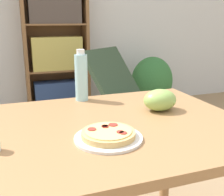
# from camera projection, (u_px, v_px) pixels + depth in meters

# --- Properties ---
(wall_back) EXTENTS (8.00, 0.05, 2.60)m
(wall_back) POSITION_uv_depth(u_px,v_px,m) (32.00, 8.00, 3.37)
(wall_back) COLOR silver
(wall_back) RESTS_ON ground_plane
(dining_table) EXTENTS (1.12, 0.86, 0.77)m
(dining_table) POSITION_uv_depth(u_px,v_px,m) (109.00, 149.00, 1.16)
(dining_table) COLOR #A37549
(dining_table) RESTS_ON ground_plane
(pizza_on_plate) EXTENTS (0.24, 0.24, 0.04)m
(pizza_on_plate) POSITION_uv_depth(u_px,v_px,m) (108.00, 135.00, 0.98)
(pizza_on_plate) COLOR white
(pizza_on_plate) RESTS_ON dining_table
(grape_bunch) EXTENTS (0.16, 0.12, 0.10)m
(grape_bunch) POSITION_uv_depth(u_px,v_px,m) (160.00, 100.00, 1.28)
(grape_bunch) COLOR #93BC5B
(grape_bunch) RESTS_ON dining_table
(drink_bottle) EXTENTS (0.07, 0.07, 0.26)m
(drink_bottle) POSITION_uv_depth(u_px,v_px,m) (81.00, 77.00, 1.42)
(drink_bottle) COLOR #A3DBEA
(drink_bottle) RESTS_ON dining_table
(lounge_chair_far) EXTENTS (0.86, 0.95, 0.88)m
(lounge_chair_far) POSITION_uv_depth(u_px,v_px,m) (126.00, 108.00, 2.90)
(lounge_chair_far) COLOR slate
(lounge_chair_far) RESTS_ON ground_plane
(bookshelf) EXTENTS (0.76, 0.32, 1.68)m
(bookshelf) POSITION_uv_depth(u_px,v_px,m) (57.00, 51.00, 3.41)
(bookshelf) COLOR brown
(bookshelf) RESTS_ON ground_plane
(potted_plant_floor) EXTENTS (0.55, 0.46, 0.71)m
(potted_plant_floor) POSITION_uv_depth(u_px,v_px,m) (152.00, 83.00, 3.64)
(potted_plant_floor) COLOR #8E5B42
(potted_plant_floor) RESTS_ON ground_plane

